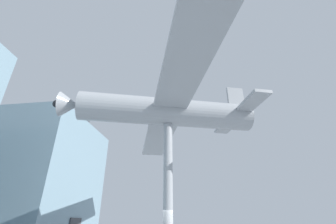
{
  "coord_description": "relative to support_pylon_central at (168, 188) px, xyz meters",
  "views": [
    {
      "loc": [
        -12.11,
        -1.55,
        1.93
      ],
      "look_at": [
        0.0,
        0.0,
        7.97
      ],
      "focal_mm": 24.0,
      "sensor_mm": 36.0,
      "label": 1
    }
  ],
  "objects": [
    {
      "name": "support_pylon_central",
      "position": [
        0.0,
        0.0,
        0.0
      ],
      "size": [
        0.5,
        0.5,
        7.13
      ],
      "color": "#999EA3",
      "rests_on": "ground_plane"
    },
    {
      "name": "suspended_airplane",
      "position": [
        -0.04,
        0.14,
        4.42
      ],
      "size": [
        18.67,
        12.05,
        2.99
      ],
      "rotation": [
        0.0,
        0.0,
        0.29
      ],
      "color": "#93999E",
      "rests_on": "support_pylon_central"
    },
    {
      "name": "glass_pavilion_right",
      "position": [
        7.61,
        14.74,
        1.87
      ],
      "size": [
        9.95,
        11.92,
        11.46
      ],
      "color": "#7593A3",
      "rests_on": "ground_plane"
    }
  ]
}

